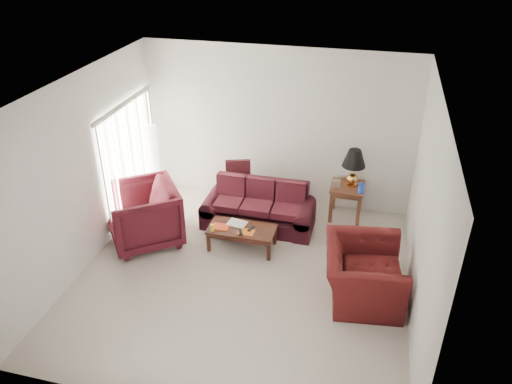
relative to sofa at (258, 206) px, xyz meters
The scene contains 19 objects.
floor 1.52m from the sofa, 85.58° to the right, with size 5.00×5.00×0.00m, color #BEB2A2.
blinds 2.41m from the sofa, behind, with size 0.10×2.00×2.16m, color silver.
sofa is the anchor object (origin of this frame).
throw_pillow 0.91m from the sofa, 129.97° to the left, with size 0.47×0.13×0.47m, color black.
end_table 1.65m from the sofa, 24.70° to the left, with size 0.60×0.60×0.66m, color #4D261A, non-canonical shape.
table_lamp 1.82m from the sofa, 25.13° to the left, with size 0.42×0.42×0.70m, color #BA7B3A, non-canonical shape.
clock 1.46m from the sofa, 24.21° to the left, with size 0.14×0.05×0.14m, color white.
blue_canister 1.84m from the sofa, 15.78° to the left, with size 0.11×0.11×0.17m, color #1B3CB1.
picture_frame 1.69m from the sofa, 34.08° to the left, with size 0.14×0.02×0.18m, color silver.
floor_lamp 2.31m from the sofa, 165.74° to the left, with size 0.25×0.25×1.53m, color white, non-canonical shape.
armchair_left 2.00m from the sofa, 152.18° to the right, with size 1.12×1.15×1.04m, color #3D0E15.
armchair_right 2.42m from the sofa, 37.38° to the right, with size 1.27×1.11×0.83m, color #400E0F.
coffee_table 0.76m from the sofa, 98.05° to the right, with size 1.12×0.56×0.39m, color black, non-canonical shape.
magazine_red 0.90m from the sofa, 119.99° to the right, with size 0.28×0.21×0.02m, color #B02F11.
magazine_white 0.65m from the sofa, 109.34° to the right, with size 0.31×0.23×0.02m, color silver.
magazine_orange 0.83m from the sofa, 89.99° to the right, with size 0.26×0.19×0.01m, color orange.
remote_a 0.87m from the sofa, 95.61° to the right, with size 0.05×0.18×0.02m, color black.
remote_b 0.74m from the sofa, 85.43° to the right, with size 0.05×0.17×0.02m, color black.
yellow_glass 1.06m from the sofa, 121.43° to the right, with size 0.07×0.07×0.11m, color yellow.
Camera 1 is at (1.69, -5.91, 4.98)m, focal length 35.00 mm.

